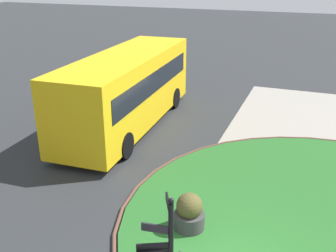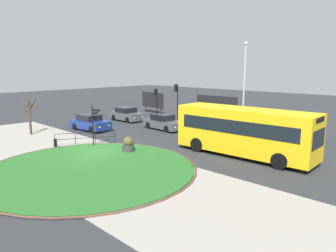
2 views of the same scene
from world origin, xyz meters
name	(u,v)px [view 1 (image 1 of 2)]	position (x,y,z in m)	size (l,w,h in m)	color
bus_yellow	(127,89)	(7.76, 6.35, 1.72)	(9.46, 2.98, 3.20)	yellow
planter_near_signpost	(189,214)	(1.52, 1.47, 0.51)	(0.83, 0.83, 1.12)	#383838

